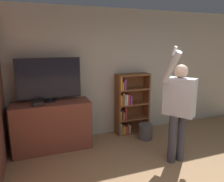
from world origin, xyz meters
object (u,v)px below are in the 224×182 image
(waste_bin, at_px, (145,131))
(television, at_px, (49,79))
(game_console, at_px, (38,103))
(bookshelf, at_px, (129,105))
(person, at_px, (179,104))

(waste_bin, bearing_deg, television, 170.15)
(game_console, height_order, bookshelf, bookshelf)
(television, bearing_deg, bookshelf, 3.64)
(waste_bin, bearing_deg, game_console, 175.66)
(person, distance_m, waste_bin, 1.30)
(person, height_order, waste_bin, person)
(television, bearing_deg, waste_bin, -9.85)
(television, height_order, bookshelf, television)
(television, height_order, waste_bin, television)
(person, relative_size, waste_bin, 5.99)
(game_console, bearing_deg, television, 36.40)
(bookshelf, bearing_deg, game_console, -171.87)
(game_console, height_order, waste_bin, game_console)
(television, height_order, game_console, television)
(television, bearing_deg, game_console, -143.60)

